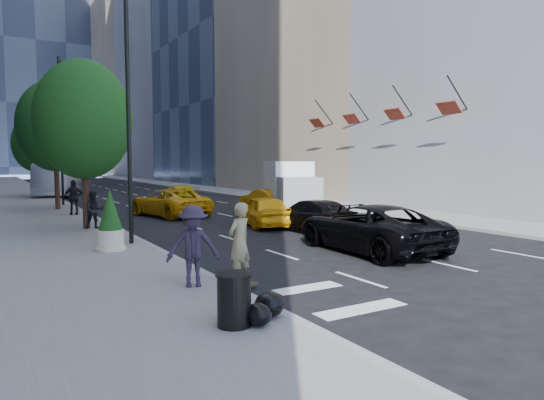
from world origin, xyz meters
TOP-DOWN VIEW (x-y plane):
  - ground at (0.00, 0.00)m, footprint 160.00×160.00m
  - sidewalk_left at (-9.00, 30.00)m, footprint 6.00×120.00m
  - sidewalk_right at (10.00, 30.00)m, footprint 4.00×120.00m
  - tower_right_mid at (22.00, 74.00)m, footprint 20.00×24.00m
  - tower_right_far at (22.00, 98.00)m, footprint 20.00×24.00m
  - lamp_near at (-6.32, 4.00)m, footprint 2.13×0.22m
  - lamp_far at (-6.32, 22.00)m, footprint 2.13×0.22m
  - tree_near at (-7.20, 9.00)m, footprint 4.20×4.20m
  - tree_mid at (-7.20, 19.00)m, footprint 4.50×4.50m
  - tree_far at (-7.20, 32.00)m, footprint 3.90×3.90m
  - traffic_signal at (-6.40, 40.00)m, footprint 2.48×0.53m
  - facade_flags at (10.64, 10.00)m, footprint 1.85×13.30m
  - skateboarder at (-5.60, -3.00)m, footprint 0.86×0.73m
  - black_sedan_lincoln at (0.50, -1.00)m, footprint 2.97×6.07m
  - black_sedan_mercedes at (1.51, 3.88)m, footprint 2.06×5.02m
  - taxi_a at (0.50, 6.50)m, footprint 2.72×4.74m
  - taxi_b at (4.20, 12.81)m, footprint 1.61×4.24m
  - taxi_c at (-2.00, 13.00)m, footprint 3.75×6.10m
  - taxi_d at (1.20, 20.37)m, footprint 2.26×4.90m
  - city_bus at (-4.80, 34.31)m, footprint 6.42×11.89m
  - box_truck at (5.10, 11.28)m, footprint 4.46×6.93m
  - pedestrian_a at (-6.92, 8.68)m, footprint 0.82×0.65m
  - pedestrian_b at (-6.80, 15.11)m, footprint 1.14×0.48m
  - pedestrian_c at (-6.80, -2.93)m, footprint 1.42×1.07m
  - trash_can at (-7.20, -5.95)m, footprint 0.62×0.62m
  - planter_shrub at (-7.45, 3.00)m, footprint 0.87×0.87m
  - garbage_bags at (-6.56, -5.97)m, footprint 0.97×0.94m

SIDE VIEW (x-z plane):
  - ground at x=0.00m, z-range 0.00..0.00m
  - sidewalk_left at x=-9.00m, z-range 0.00..0.15m
  - sidewalk_right at x=10.00m, z-range 0.00..0.15m
  - garbage_bags at x=-6.56m, z-range 0.14..0.62m
  - trash_can at x=-7.20m, z-range 0.15..1.08m
  - taxi_b at x=4.20m, z-range 0.00..1.38m
  - taxi_d at x=1.20m, z-range 0.00..1.39m
  - black_sedan_mercedes at x=1.51m, z-range 0.00..1.45m
  - taxi_a at x=0.50m, z-range 0.00..1.52m
  - taxi_c at x=-2.00m, z-range 0.00..1.58m
  - black_sedan_lincoln at x=0.50m, z-range 0.00..1.66m
  - pedestrian_a at x=-6.92m, z-range 0.15..1.79m
  - skateboarder at x=-5.60m, z-range 0.00..1.99m
  - pedestrian_b at x=-6.80m, z-range 0.15..2.10m
  - pedestrian_c at x=-6.80m, z-range 0.15..2.11m
  - planter_shrub at x=-7.45m, z-range 0.10..2.19m
  - box_truck at x=5.10m, z-range 0.03..3.15m
  - city_bus at x=-4.80m, z-range 0.00..3.24m
  - traffic_signal at x=-6.40m, z-range 1.63..6.83m
  - tree_far at x=-7.20m, z-range 1.16..8.09m
  - tree_near at x=-7.20m, z-range 1.24..8.70m
  - tree_mid at x=-7.20m, z-range 1.32..9.31m
  - lamp_near at x=-6.32m, z-range 0.81..10.81m
  - lamp_far at x=-6.32m, z-range 0.81..10.81m
  - facade_flags at x=10.64m, z-range 5.16..7.21m
  - tower_right_far at x=22.00m, z-range 0.00..50.00m
  - tower_right_mid at x=22.00m, z-range 0.00..65.00m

